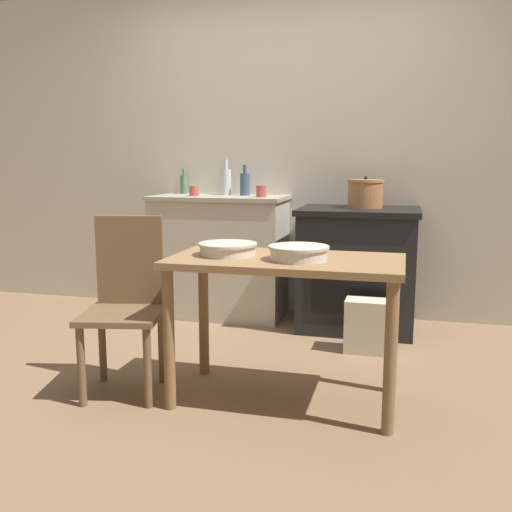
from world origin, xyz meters
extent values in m
plane|color=#896B4C|center=(0.00, 0.00, 0.00)|extent=(14.00, 14.00, 0.00)
cube|color=beige|center=(0.00, 1.58, 1.27)|extent=(8.00, 0.07, 2.55)
cube|color=beige|center=(-0.49, 1.30, 0.46)|extent=(1.00, 0.50, 0.91)
cube|color=#A9A08F|center=(-0.49, 1.30, 0.93)|extent=(1.03, 0.53, 0.03)
cube|color=black|center=(0.59, 1.23, 0.42)|extent=(0.80, 0.63, 0.83)
cube|color=black|center=(0.59, 1.23, 0.85)|extent=(0.84, 0.67, 0.04)
cube|color=black|center=(0.59, 0.91, 0.37)|extent=(0.56, 0.01, 0.35)
cube|color=#997047|center=(0.34, -0.17, 0.72)|extent=(1.14, 0.59, 0.03)
cylinder|color=olive|center=(-0.18, -0.41, 0.35)|extent=(0.06, 0.06, 0.70)
cylinder|color=olive|center=(0.87, -0.41, 0.35)|extent=(0.06, 0.06, 0.70)
cylinder|color=olive|center=(-0.18, 0.08, 0.35)|extent=(0.06, 0.06, 0.70)
cylinder|color=olive|center=(0.87, 0.08, 0.35)|extent=(0.06, 0.06, 0.70)
cube|color=brown|center=(-0.48, -0.30, 0.42)|extent=(0.47, 0.47, 0.03)
cube|color=brown|center=(-0.52, -0.12, 0.68)|extent=(0.36, 0.10, 0.48)
cylinder|color=brown|center=(-0.61, -0.50, 0.20)|extent=(0.04, 0.04, 0.41)
cylinder|color=brown|center=(-0.29, -0.43, 0.20)|extent=(0.04, 0.04, 0.41)
cylinder|color=brown|center=(-0.68, -0.17, 0.20)|extent=(0.04, 0.04, 0.41)
cylinder|color=brown|center=(-0.36, -0.11, 0.20)|extent=(0.04, 0.04, 0.41)
cube|color=beige|center=(0.69, 0.69, 0.17)|extent=(0.26, 0.18, 0.34)
cylinder|color=#B77A47|center=(0.62, 1.28, 0.96)|extent=(0.25, 0.25, 0.18)
cylinder|color=#B77A47|center=(0.62, 1.28, 1.06)|extent=(0.26, 0.26, 0.02)
sphere|color=black|center=(0.62, 1.28, 1.09)|extent=(0.02, 0.02, 0.02)
cylinder|color=silver|center=(0.42, -0.21, 0.77)|extent=(0.27, 0.27, 0.07)
cylinder|color=beige|center=(0.42, -0.21, 0.80)|extent=(0.29, 0.29, 0.01)
cylinder|color=silver|center=(0.04, -0.16, 0.77)|extent=(0.28, 0.28, 0.06)
cylinder|color=beige|center=(0.04, -0.16, 0.79)|extent=(0.30, 0.30, 0.01)
cylinder|color=#517F5B|center=(-0.85, 1.50, 1.01)|extent=(0.06, 0.06, 0.15)
cylinder|color=#517F5B|center=(-0.85, 1.50, 1.12)|extent=(0.02, 0.02, 0.06)
cylinder|color=#3D5675|center=(-0.31, 1.41, 1.02)|extent=(0.08, 0.08, 0.17)
cylinder|color=#3D5675|center=(-0.31, 1.41, 1.14)|extent=(0.03, 0.03, 0.07)
cylinder|color=silver|center=(-0.47, 1.44, 1.04)|extent=(0.08, 0.08, 0.20)
cylinder|color=silver|center=(-0.47, 1.44, 1.18)|extent=(0.03, 0.03, 0.08)
cylinder|color=#B74C42|center=(-0.13, 1.24, 0.98)|extent=(0.08, 0.08, 0.09)
cylinder|color=#B74C42|center=(-0.67, 1.25, 0.98)|extent=(0.07, 0.07, 0.08)
camera|label=1|loc=(0.90, -2.87, 1.20)|focal=40.00mm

